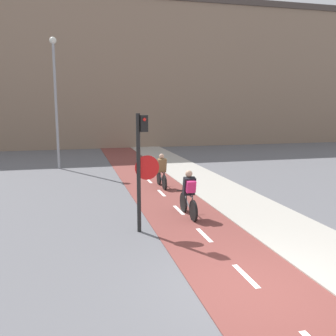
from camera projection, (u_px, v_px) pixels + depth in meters
ground_plane at (257, 288)px, 7.16m from camera, size 120.00×120.00×0.00m
bike_lane at (257, 288)px, 7.16m from camera, size 2.43×60.00×0.02m
building_row_background at (111, 74)px, 31.71m from camera, size 60.00×5.20×12.15m
traffic_light_pole at (141, 160)px, 10.06m from camera, size 0.67×0.25×3.25m
street_lamp_far at (55, 90)px, 19.97m from camera, size 0.36×0.36×6.98m
cyclist_near at (189, 195)px, 11.60m from camera, size 0.46×1.69×1.48m
cyclist_far at (162, 172)px, 15.78m from camera, size 0.46×1.63×1.45m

